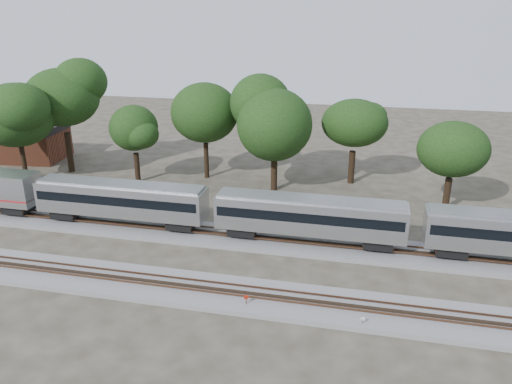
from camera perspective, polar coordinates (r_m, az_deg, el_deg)
ground at (r=43.35m, az=-3.97°, el=-8.77°), size 160.00×160.00×0.00m
track_far at (r=48.38m, az=-1.95°, el=-5.20°), size 160.00×5.00×0.73m
track_near at (r=39.96m, az=-5.65°, el=-11.21°), size 160.00×5.00×0.73m
train at (r=46.06m, az=18.00°, el=-3.51°), size 109.47×3.12×4.61m
switch_stand_red at (r=37.76m, az=-1.13°, el=-12.22°), size 0.36×0.12×1.14m
switch_stand_white at (r=36.56m, az=12.11°, el=-14.23°), size 0.28×0.08×0.90m
switch_lever at (r=37.40m, az=1.23°, el=-13.63°), size 0.54×0.37×0.30m
brick_building at (r=80.93m, az=-24.74°, el=5.24°), size 11.32×8.52×5.11m
tree_0 at (r=69.28m, az=-25.74°, el=7.91°), size 8.69×8.69×12.25m
tree_1 at (r=70.73m, az=-21.29°, el=10.03°), size 10.25×10.25×14.46m
tree_2 at (r=64.22m, az=-13.80°, el=7.10°), size 7.15×7.15×10.08m
tree_3 at (r=64.04m, az=-5.89°, el=8.99°), size 8.75×8.75×12.33m
tree_4 at (r=59.15m, az=2.15°, el=7.67°), size 8.26×8.26×11.65m
tree_5 at (r=62.93m, az=11.20°, el=7.73°), size 7.90×7.90×11.13m
tree_6 at (r=56.83m, az=21.61°, el=4.54°), size 7.12×7.12×10.04m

